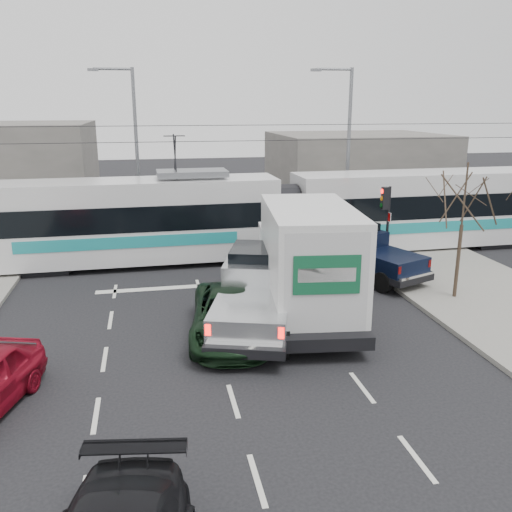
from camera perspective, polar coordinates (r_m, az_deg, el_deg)
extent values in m
plane|color=black|center=(16.85, 1.76, -9.30)|extent=(120.00, 120.00, 0.00)
cube|color=#33302D|center=(26.10, -3.18, -0.13)|extent=(60.00, 1.60, 0.03)
cube|color=slate|center=(42.10, 10.50, 9.14)|extent=(12.00, 10.00, 5.00)
cylinder|color=#47382B|center=(21.36, 20.48, -0.51)|extent=(0.14, 0.14, 2.75)
cylinder|color=#47382B|center=(20.84, 21.14, 6.11)|extent=(0.07, 0.07, 2.25)
cylinder|color=black|center=(24.19, 13.67, 2.91)|extent=(0.12, 0.12, 3.60)
cube|color=black|center=(23.86, 13.43, 5.94)|extent=(0.28, 0.28, 0.95)
cylinder|color=#FF0C07|center=(23.75, 13.14, 6.65)|extent=(0.06, 0.20, 0.20)
cylinder|color=orange|center=(23.80, 13.10, 5.93)|extent=(0.06, 0.20, 0.20)
cylinder|color=#05330C|center=(23.85, 13.05, 5.23)|extent=(0.06, 0.20, 0.20)
cube|color=white|center=(23.95, 13.85, 4.00)|extent=(0.02, 0.30, 0.40)
cylinder|color=slate|center=(31.00, 9.68, 10.63)|extent=(0.20, 0.20, 9.00)
cylinder|color=slate|center=(30.60, 8.22, 18.88)|extent=(2.00, 0.14, 0.14)
cube|color=slate|center=(30.29, 6.33, 18.89)|extent=(0.55, 0.25, 0.14)
cylinder|color=slate|center=(30.98, -12.41, 10.49)|extent=(0.20, 0.20, 9.00)
cylinder|color=slate|center=(30.96, -14.86, 18.50)|extent=(2.00, 0.14, 0.14)
cube|color=slate|center=(31.02, -16.79, 18.27)|extent=(0.55, 0.25, 0.14)
cylinder|color=black|center=(25.17, -3.38, 11.98)|extent=(60.00, 0.03, 0.03)
cylinder|color=black|center=(25.13, -3.40, 13.57)|extent=(60.00, 0.03, 0.03)
cube|color=silver|center=(25.39, -13.13, 1.52)|extent=(13.54, 3.03, 1.64)
cube|color=black|center=(25.12, -13.31, 4.32)|extent=(13.61, 3.06, 1.12)
cube|color=silver|center=(24.95, -13.46, 6.58)|extent=(13.54, 2.91, 1.04)
cube|color=teal|center=(23.93, -13.21, 1.39)|extent=(9.45, 0.16, 0.52)
cube|color=silver|center=(29.03, 17.21, 2.98)|extent=(13.54, 3.03, 1.64)
cube|color=black|center=(28.79, 17.42, 5.44)|extent=(13.61, 3.06, 1.12)
cube|color=silver|center=(28.64, 17.58, 7.41)|extent=(13.54, 2.91, 1.04)
cube|color=teal|center=(27.76, 18.68, 2.93)|extent=(9.45, 0.16, 0.52)
cylinder|color=black|center=(26.04, 3.10, 4.61)|extent=(1.09, 2.73, 2.72)
cube|color=slate|center=(24.95, -6.75, 8.66)|extent=(3.17, 1.74, 0.26)
cube|color=black|center=(25.96, -21.12, -0.87)|extent=(2.13, 2.44, 0.38)
cube|color=black|center=(26.01, -1.64, 0.24)|extent=(2.13, 2.44, 0.38)
cube|color=black|center=(27.13, 7.54, 0.76)|extent=(2.13, 2.44, 0.38)
cube|color=black|center=(31.16, 22.99, 1.58)|extent=(2.13, 2.44, 0.38)
cube|color=black|center=(17.80, 0.02, -5.71)|extent=(4.15, 6.98, 0.28)
cube|color=silver|center=(18.64, 0.41, -2.10)|extent=(2.96, 3.31, 1.31)
cube|color=black|center=(18.55, 0.45, 0.02)|extent=(2.44, 2.47, 0.63)
cube|color=silver|center=(20.22, 0.85, -1.44)|extent=(2.42, 1.78, 0.63)
cube|color=silver|center=(16.29, -0.52, -6.07)|extent=(3.02, 3.50, 0.74)
cube|color=silver|center=(14.85, -1.29, -9.61)|extent=(2.06, 0.82, 0.20)
cube|color=#FF0C07|center=(14.94, -5.08, -7.73)|extent=(0.18, 0.13, 0.32)
cube|color=#FF0C07|center=(14.71, 2.68, -8.08)|extent=(0.18, 0.13, 0.32)
cylinder|color=black|center=(19.94, -2.33, -3.84)|extent=(0.58, 0.96, 0.91)
cylinder|color=black|center=(19.76, 3.70, -4.05)|extent=(0.58, 0.96, 0.91)
cylinder|color=black|center=(16.08, -4.54, -8.84)|extent=(0.58, 0.96, 0.91)
cylinder|color=black|center=(15.85, 3.02, -9.19)|extent=(0.58, 0.96, 0.91)
cube|color=black|center=(19.02, 5.12, -4.35)|extent=(3.63, 8.18, 0.40)
cube|color=white|center=(21.56, 3.87, 0.78)|extent=(2.78, 2.19, 1.81)
cube|color=black|center=(21.55, 3.84, 2.64)|extent=(2.36, 1.52, 0.68)
cube|color=silver|center=(17.76, 5.67, -0.16)|extent=(3.33, 5.67, 3.34)
cube|color=silver|center=(15.26, 7.41, -2.89)|extent=(2.38, 0.34, 2.94)
cube|color=#125231|center=(15.13, 7.49, -2.00)|extent=(1.89, 0.25, 1.13)
cube|color=black|center=(15.68, 7.37, -9.37)|extent=(2.46, 0.57, 0.20)
cylinder|color=black|center=(21.28, 0.81, -2.40)|extent=(0.46, 1.05, 1.02)
cylinder|color=black|center=(21.62, 7.13, -2.23)|extent=(0.46, 1.05, 1.02)
cylinder|color=black|center=(16.83, 2.32, -7.24)|extent=(0.47, 1.16, 1.13)
cylinder|color=black|center=(17.26, 10.28, -6.88)|extent=(0.47, 1.16, 1.13)
cube|color=black|center=(23.37, 11.83, -0.91)|extent=(3.73, 5.55, 0.26)
cube|color=black|center=(23.82, 10.34, 1.30)|extent=(2.57, 2.73, 1.20)
cube|color=black|center=(23.75, 10.24, 2.82)|extent=(2.10, 2.06, 0.57)
cube|color=black|center=(24.77, 8.34, 1.38)|extent=(2.05, 1.55, 0.57)
cube|color=black|center=(22.50, 13.93, -0.59)|extent=(2.62, 2.88, 0.68)
cube|color=silver|center=(21.73, 16.47, -2.13)|extent=(1.71, 0.83, 0.19)
cube|color=#590505|center=(21.06, 14.83, -1.47)|extent=(0.17, 0.13, 0.29)
cube|color=#590505|center=(22.31, 17.77, -0.74)|extent=(0.17, 0.13, 0.29)
cylinder|color=black|center=(24.00, 7.51, -0.66)|extent=(0.58, 0.88, 0.83)
cylinder|color=black|center=(25.15, 10.58, -0.03)|extent=(0.58, 0.88, 0.83)
cylinder|color=black|center=(21.71, 13.22, -2.72)|extent=(0.58, 0.88, 0.83)
cylinder|color=black|center=(22.97, 16.29, -1.92)|extent=(0.58, 0.88, 0.83)
imported|color=black|center=(17.11, -2.62, -6.22)|extent=(3.18, 5.60, 1.47)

